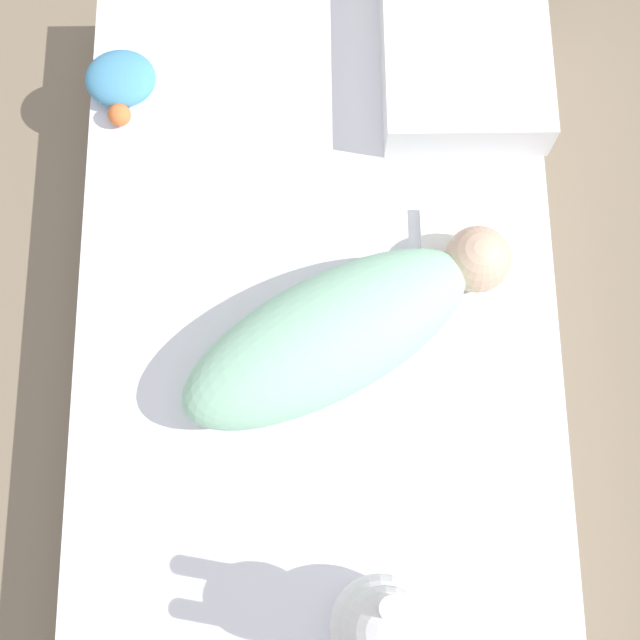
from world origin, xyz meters
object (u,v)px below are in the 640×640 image
(pillow, at_px, (462,49))
(turtle_plush, at_px, (119,81))
(swaddled_baby, at_px, (338,331))
(bunny_plush, at_px, (380,627))

(pillow, bearing_deg, turtle_plush, -85.60)
(pillow, bearing_deg, swaddled_baby, -23.80)
(bunny_plush, bearing_deg, turtle_plush, -154.84)
(swaddled_baby, xyz_separation_m, bunny_plush, (0.46, 0.05, 0.04))
(bunny_plush, distance_m, turtle_plush, 1.05)
(bunny_plush, xyz_separation_m, turtle_plush, (-0.95, -0.44, -0.09))
(pillow, height_order, turtle_plush, pillow)
(pillow, distance_m, turtle_plush, 0.63)
(pillow, bearing_deg, bunny_plush, -10.51)
(pillow, xyz_separation_m, turtle_plush, (0.05, -0.63, -0.02))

